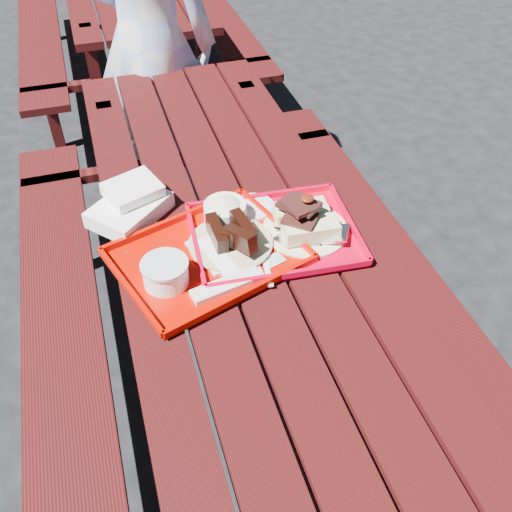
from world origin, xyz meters
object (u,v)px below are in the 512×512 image
person (149,42)px  far_tray (207,256)px  near_tray (272,224)px  picnic_table_near (242,285)px

person → far_tray: bearing=109.6°
near_tray → person: bearing=96.3°
person → picnic_table_near: bearing=114.6°
near_tray → far_tray: 0.23m
far_tray → person: (0.07, 1.38, 0.06)m
person → near_tray: bearing=118.9°
far_tray → person: bearing=87.1°
picnic_table_near → near_tray: 0.25m
picnic_table_near → far_tray: 0.25m
picnic_table_near → near_tray: bearing=2.4°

